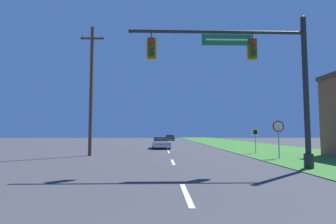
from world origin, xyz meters
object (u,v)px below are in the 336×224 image
(stop_sign, at_px, (278,131))
(route_sign_post, at_px, (255,135))
(signal_mast, at_px, (262,74))
(car_ahead, at_px, (161,143))
(far_car, at_px, (170,138))
(utility_pole_near, at_px, (91,88))

(stop_sign, relative_size, route_sign_post, 1.23)
(signal_mast, distance_m, car_ahead, 17.48)
(signal_mast, bearing_deg, car_ahead, 106.72)
(route_sign_post, bearing_deg, far_car, 99.41)
(car_ahead, distance_m, stop_sign, 13.96)
(signal_mast, xyz_separation_m, car_ahead, (-4.90, 16.30, -3.99))
(car_ahead, relative_size, stop_sign, 1.82)
(route_sign_post, bearing_deg, utility_pole_near, -173.71)
(route_sign_post, relative_size, utility_pole_near, 0.20)
(signal_mast, height_order, car_ahead, signal_mast)
(route_sign_post, bearing_deg, car_ahead, 136.47)
(signal_mast, bearing_deg, route_sign_post, 72.19)
(far_car, relative_size, stop_sign, 1.87)
(utility_pole_near, bearing_deg, signal_mast, -36.06)
(signal_mast, distance_m, route_sign_post, 9.86)
(signal_mast, xyz_separation_m, stop_sign, (2.94, 4.82, -2.73))
(signal_mast, distance_m, far_car, 44.14)
(car_ahead, xyz_separation_m, route_sign_post, (7.76, -7.38, 0.92))
(route_sign_post, height_order, utility_pole_near, utility_pole_near)
(stop_sign, bearing_deg, far_car, 98.54)
(signal_mast, height_order, far_car, signal_mast)
(far_car, relative_size, route_sign_post, 2.31)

